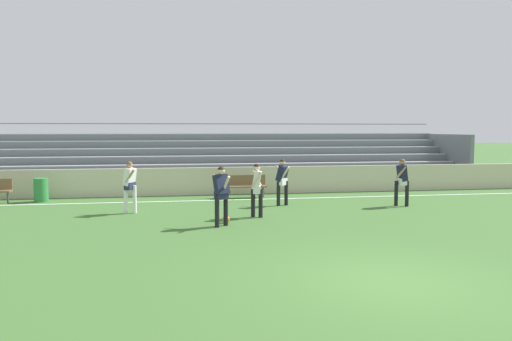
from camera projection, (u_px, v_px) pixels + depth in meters
ground_plane at (392, 282)px, 8.85m from camera, size 160.00×160.00×0.00m
field_line_sideline at (273, 199)px, 19.33m from camera, size 44.00×0.12×0.01m
sideline_wall at (266, 180)px, 20.94m from camera, size 48.00×0.16×1.14m
bleacher_stand at (190, 158)px, 23.74m from camera, size 27.02×4.73×3.05m
bench_near_wall_gap at (243, 184)px, 19.66m from camera, size 1.80×0.40×0.90m
trash_bin at (41, 190)px, 18.55m from camera, size 0.52×0.52×0.89m
player_white_challenging at (257, 185)px, 15.24m from camera, size 0.39×0.52×1.67m
player_dark_overlapping at (221, 191)px, 13.79m from camera, size 0.50×0.72×1.70m
player_dark_dropping_back at (282, 178)px, 17.59m from camera, size 0.53×0.71×1.67m
player_dark_wide_left at (402, 178)px, 17.43m from camera, size 0.63×0.44×1.69m
player_white_pressing_high at (130, 182)px, 15.96m from camera, size 0.46×0.65×1.70m
soccer_ball at (226, 219)px, 14.38m from camera, size 0.22×0.22×0.22m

